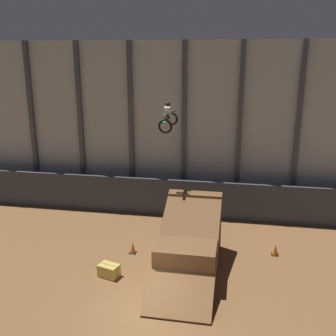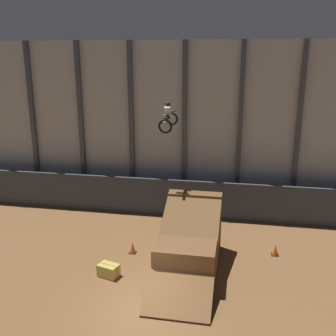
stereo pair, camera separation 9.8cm
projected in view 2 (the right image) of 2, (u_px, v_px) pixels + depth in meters
name	position (u px, v px, depth m)	size (l,w,h in m)	color
ground_plane	(142.00, 313.00, 15.25)	(60.00, 60.00, 0.00)	brown
arena_back_wall	(185.00, 129.00, 24.40)	(32.00, 0.40, 10.57)	#ADB2B7
lower_barrier	(181.00, 198.00, 24.22)	(31.36, 0.20, 2.34)	#383D47
dirt_ramp	(190.00, 244.00, 18.59)	(2.71, 6.49, 3.12)	brown
rider_bike_solo	(168.00, 118.00, 20.09)	(0.80, 1.82, 1.54)	black
traffic_cone_near_ramp	(133.00, 248.00, 19.87)	(0.36, 0.36, 0.58)	black
traffic_cone_arena_edge	(275.00, 250.00, 19.64)	(0.36, 0.36, 0.58)	black
hay_bale_trackside	(109.00, 270.00, 17.77)	(1.03, 0.83, 0.57)	#CCB751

